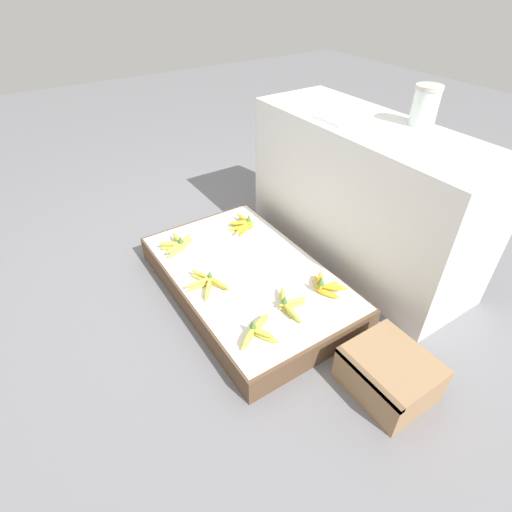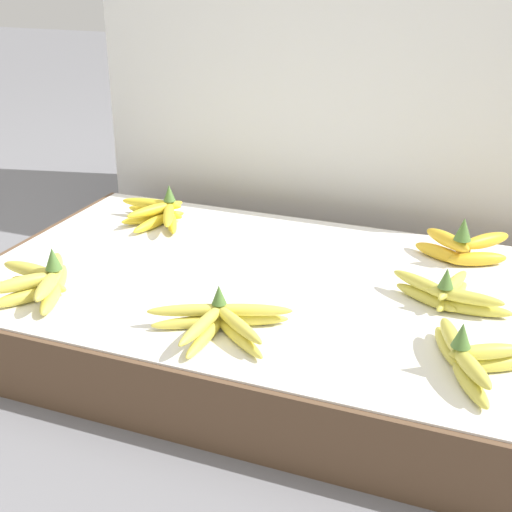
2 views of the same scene
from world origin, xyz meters
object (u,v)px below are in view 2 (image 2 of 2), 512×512
Objects in this scene: banana_bunch_front_left at (42,281)px; banana_bunch_middle_midright at (448,294)px; banana_bunch_front_midleft at (220,321)px; banana_bunch_back_midright at (463,247)px; banana_bunch_back_left at (159,213)px; banana_bunch_front_midright at (470,356)px.

banana_bunch_middle_midright is at bearing 18.04° from banana_bunch_front_left.
banana_bunch_front_left is 0.77m from banana_bunch_middle_midright.
banana_bunch_middle_midright is (0.35, 0.25, 0.00)m from banana_bunch_front_midleft.
banana_bunch_back_midright reaches higher than banana_bunch_middle_midright.
banana_bunch_middle_midright is 0.74m from banana_bunch_back_left.
banana_bunch_back_left is at bearing 164.97° from banana_bunch_middle_midright.
banana_bunch_front_left is 0.38m from banana_bunch_front_midleft.
banana_bunch_front_midleft is at bearing -126.51° from banana_bunch_back_midright.
banana_bunch_back_left is at bearing 87.48° from banana_bunch_front_left.
banana_bunch_front_left is 1.03× the size of banana_bunch_back_midright.
banana_bunch_middle_midright is (-0.06, 0.22, -0.00)m from banana_bunch_front_midright.
banana_bunch_back_left is at bearing 152.23° from banana_bunch_front_midright.
banana_bunch_back_left is at bearing 129.37° from banana_bunch_front_midleft.
banana_bunch_front_left is at bearing -92.52° from banana_bunch_back_left.
banana_bunch_front_left is at bearing -147.45° from banana_bunch_back_midright.
banana_bunch_middle_midright is at bearing -89.88° from banana_bunch_back_midright.
banana_bunch_back_left is 0.98× the size of banana_bunch_back_midright.
banana_bunch_back_midright is (-0.00, 0.23, 0.01)m from banana_bunch_middle_midright.
banana_bunch_back_left reaches higher than banana_bunch_middle_midright.
banana_bunch_front_midleft is 1.04× the size of banana_bunch_middle_midright.
banana_bunch_front_midright is 0.23m from banana_bunch_middle_midright.
banana_bunch_back_midright is at bearing 2.98° from banana_bunch_back_left.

